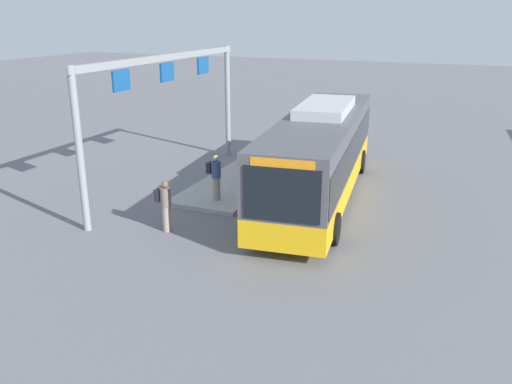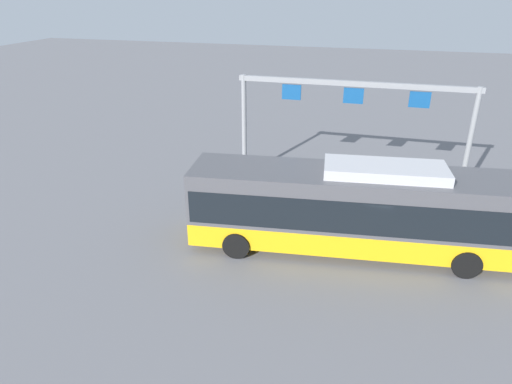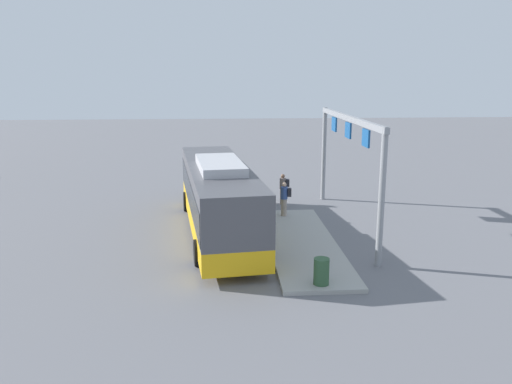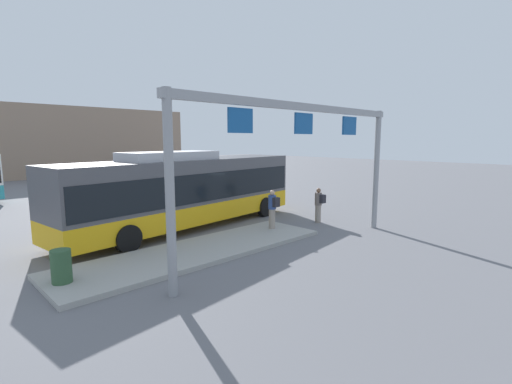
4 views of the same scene
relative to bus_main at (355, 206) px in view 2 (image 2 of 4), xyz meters
The scene contains 6 objects.
ground_plane 1.81m from the bus_main, ahead, with size 120.00×120.00×0.00m, color slate.
platform_curb 4.29m from the bus_main, 117.65° to the right, with size 10.00×2.80×0.16m, color #9E9E99.
bus_main is the anchor object (origin of this frame).
person_boarding 6.27m from the bus_main, 34.78° to the right, with size 0.35×0.53×1.67m.
person_waiting_near 3.97m from the bus_main, 56.40° to the right, with size 0.37×0.55×1.67m.
platform_sign_gantry 6.31m from the bus_main, 82.38° to the right, with size 10.85×0.24×5.20m.
Camera 2 is at (-0.58, 15.31, 9.16)m, focal length 32.21 mm.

